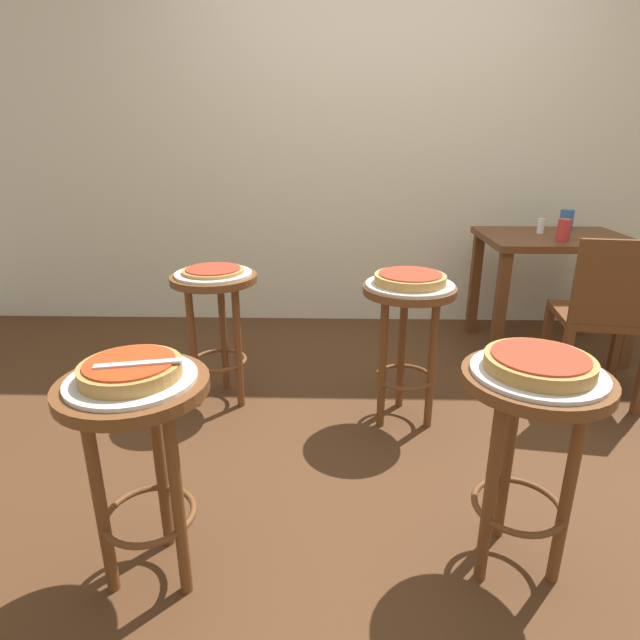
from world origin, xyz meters
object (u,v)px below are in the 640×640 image
(pizza_middle, at_px, (539,363))
(pizza_server_knife, at_px, (138,364))
(stool_middle, at_px, (530,426))
(stool_leftside, at_px, (408,321))
(stool_rear, at_px, (216,308))
(cup_near_edge, at_px, (564,230))
(stool_foreground, at_px, (139,434))
(pizza_leftside, at_px, (410,278))
(pizza_foreground, at_px, (131,369))
(pizza_rear, at_px, (213,270))
(serving_plate_rear, at_px, (213,274))
(cup_far_edge, at_px, (566,220))
(condiment_shaker, at_px, (541,226))
(wooden_chair, at_px, (605,314))
(dining_table, at_px, (553,257))
(serving_plate_middle, at_px, (538,372))
(serving_plate_leftside, at_px, (410,285))
(serving_plate_foreground, at_px, (132,379))

(pizza_middle, bearing_deg, pizza_server_knife, -175.23)
(stool_middle, relative_size, stool_leftside, 1.00)
(pizza_server_knife, bearing_deg, stool_rear, 80.28)
(stool_leftside, distance_m, cup_near_edge, 1.24)
(stool_foreground, distance_m, pizza_leftside, 1.31)
(pizza_foreground, distance_m, pizza_rear, 1.13)
(serving_plate_rear, bearing_deg, stool_foreground, -88.60)
(stool_leftside, bearing_deg, pizza_middle, -75.35)
(cup_far_edge, relative_size, condiment_shaker, 1.43)
(stool_foreground, distance_m, condiment_shaker, 2.65)
(pizza_server_knife, bearing_deg, pizza_rear, 80.28)
(pizza_rear, height_order, condiment_shaker, condiment_shaker)
(wooden_chair, bearing_deg, pizza_leftside, -167.94)
(stool_foreground, distance_m, dining_table, 2.64)
(stool_middle, height_order, stool_leftside, same)
(serving_plate_middle, height_order, pizza_leftside, pizza_leftside)
(pizza_rear, bearing_deg, pizza_middle, -43.02)
(serving_plate_middle, distance_m, dining_table, 1.95)
(cup_far_edge, bearing_deg, pizza_foreground, -134.15)
(pizza_middle, relative_size, serving_plate_leftside, 0.76)
(stool_rear, bearing_deg, stool_leftside, -10.72)
(pizza_foreground, xyz_separation_m, stool_leftside, (0.88, 0.96, -0.20))
(stool_rear, xyz_separation_m, condiment_shaker, (1.82, 0.80, 0.27))
(cup_far_edge, bearing_deg, stool_rear, -155.48)
(serving_plate_foreground, bearing_deg, pizza_server_knife, -33.69)
(stool_foreground, bearing_deg, stool_leftside, 47.58)
(serving_plate_middle, bearing_deg, serving_plate_rear, 136.98)
(serving_plate_foreground, distance_m, stool_middle, 1.12)
(dining_table, bearing_deg, pizza_rear, -158.74)
(cup_far_edge, bearing_deg, condiment_shaker, -149.52)
(stool_foreground, bearing_deg, pizza_foreground, 180.00)
(stool_foreground, height_order, serving_plate_rear, serving_plate_rear)
(serving_plate_middle, height_order, pizza_middle, pizza_middle)
(stool_foreground, relative_size, serving_plate_foreground, 1.90)
(serving_plate_foreground, relative_size, pizza_leftside, 1.11)
(pizza_middle, bearing_deg, serving_plate_leftside, 104.65)
(serving_plate_leftside, bearing_deg, stool_rear, 169.28)
(serving_plate_leftside, relative_size, dining_table, 0.46)
(stool_middle, distance_m, cup_far_edge, 2.19)
(serving_plate_leftside, distance_m, pizza_rear, 0.92)
(pizza_leftside, bearing_deg, stool_middle, -75.35)
(stool_leftside, height_order, serving_plate_leftside, serving_plate_leftside)
(stool_rear, distance_m, cup_far_edge, 2.23)
(wooden_chair, bearing_deg, cup_near_edge, 92.79)
(stool_leftside, height_order, pizza_server_knife, pizza_server_knife)
(serving_plate_leftside, height_order, pizza_rear, pizza_rear)
(stool_leftside, bearing_deg, condiment_shaker, 46.78)
(pizza_foreground, xyz_separation_m, cup_near_edge, (1.83, 1.70, 0.09))
(serving_plate_foreground, relative_size, stool_middle, 0.53)
(stool_foreground, height_order, serving_plate_foreground, serving_plate_foreground)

